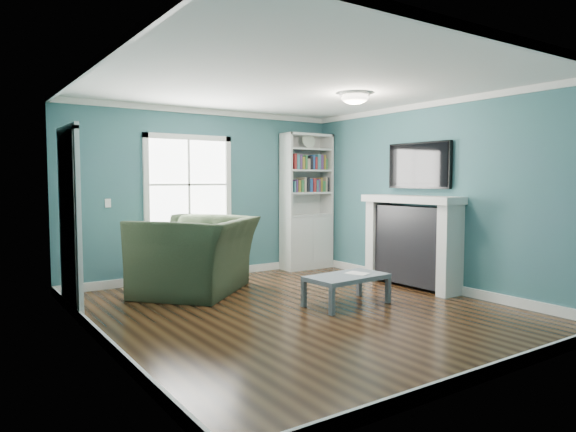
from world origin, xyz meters
TOP-DOWN VIEW (x-y plane):
  - floor at (0.00, 0.00)m, footprint 5.00×5.00m
  - room_walls at (0.00, 0.00)m, footprint 5.00×5.00m
  - trim at (0.00, 0.00)m, footprint 4.50×5.00m
  - window at (-0.30, 2.49)m, footprint 1.40×0.06m
  - bookshelf at (1.77, 2.30)m, footprint 0.90×0.35m
  - fireplace at (2.08, 0.20)m, footprint 0.44×1.58m
  - tv at (2.20, 0.20)m, footprint 0.06×1.10m
  - door at (-2.22, 1.40)m, footprint 0.12×0.98m
  - ceiling_fixture at (0.90, 0.10)m, footprint 0.38×0.38m
  - light_switch at (-1.50, 2.48)m, footprint 0.08×0.01m
  - recliner at (-0.58, 1.60)m, footprint 1.83×1.80m
  - coffee_table at (0.64, -0.08)m, footprint 1.04×0.62m
  - paper_sheet at (0.82, -0.06)m, footprint 0.29×0.32m

SIDE VIEW (x-z plane):
  - floor at x=0.00m, z-range 0.00..0.00m
  - coffee_table at x=0.64m, z-range 0.14..0.50m
  - paper_sheet at x=0.82m, z-range 0.37..0.37m
  - fireplace at x=2.08m, z-range -0.01..1.29m
  - recliner at x=-0.58m, z-range 0.00..1.36m
  - bookshelf at x=1.77m, z-range -0.23..2.08m
  - door at x=-2.22m, z-range -0.01..2.16m
  - light_switch at x=-1.50m, z-range 1.14..1.26m
  - trim at x=0.00m, z-range -0.06..2.54m
  - window at x=-0.30m, z-range 0.70..2.20m
  - room_walls at x=0.00m, z-range -0.92..4.08m
  - tv at x=2.20m, z-range 1.40..2.05m
  - ceiling_fixture at x=0.90m, z-range 2.47..2.63m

